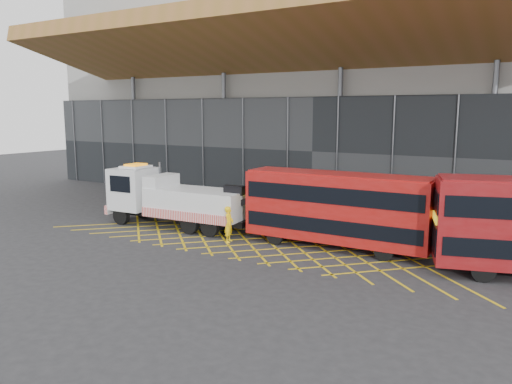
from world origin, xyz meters
The scene contains 6 objects.
ground_plane centered at (0.00, 0.00, 0.00)m, with size 120.00×120.00×0.00m, color #272729.
road_markings centered at (4.00, 0.00, 0.01)m, with size 24.76×7.16×0.01m.
construction_building centered at (1.92, 18.40, 8.98)m, with size 55.00×23.97×18.00m.
recovery_truck centered at (-2.22, 0.33, 1.74)m, with size 10.83×2.99×3.77m.
bus_towed centered at (8.14, 0.86, 2.15)m, with size 9.57×2.36×3.87m.
worker centered at (2.76, -0.92, 0.97)m, with size 0.71×0.46×1.93m, color yellow.
Camera 1 is at (17.35, -22.54, 6.94)m, focal length 35.00 mm.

